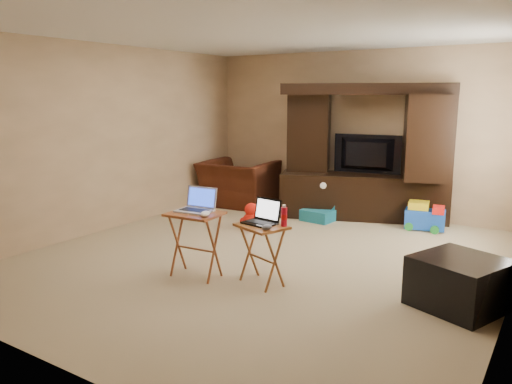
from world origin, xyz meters
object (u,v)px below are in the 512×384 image
Objects in this scene: television at (366,154)px; recliner at (239,184)px; tray_table_right at (262,255)px; mouse_left at (205,214)px; entertainment_center at (364,152)px; laptop_right at (259,212)px; child_rocker at (320,201)px; tray_table_left at (195,245)px; laptop_left at (194,200)px; water_bottle at (284,217)px; plush_toy at (251,216)px; mouse_right at (267,227)px; push_toy at (425,216)px; ottoman at (460,283)px.

television is 2.18m from recliner.
mouse_left reaches higher than tray_table_right.
laptop_right is (0.11, -3.09, -0.28)m from entertainment_center.
child_rocker is 2.80m from tray_table_left.
water_bottle is (0.91, 0.24, -0.10)m from laptop_left.
plush_toy is (-1.02, -1.58, -0.76)m from television.
entertainment_center is 6.31× the size of plush_toy.
television is 2.89× the size of laptop_left.
mouse_left reaches higher than plush_toy.
water_bottle reaches higher than mouse_right.
laptop_right is 2.30× the size of mouse_left.
push_toy is at bearing 59.78° from tray_table_left.
television is 1.27m from push_toy.
child_rocker is 4.34× the size of mouse_left.
child_rocker is 3.19m from ottoman.
entertainment_center is at bearing 55.79° from plush_toy.
tray_table_right is 4.39× the size of mouse_left.
mouse_right reaches higher than push_toy.
television reaches higher than child_rocker.
tray_table_right is at bearing -158.20° from water_bottle.
laptop_left is at bearing 155.56° from mouse_left.
television reaches higher than recliner.
mouse_left is at bearing -29.62° from laptop_left.
mouse_right is (0.17, -0.14, -0.10)m from laptop_right.
tray_table_right is 0.45m from water_bottle.
child_rocker reaches higher than ottoman.
child_rocker is at bearing 137.79° from ottoman.
push_toy reaches higher than plush_toy.
television is at bearing 84.40° from mouse_left.
child_rocker is at bearing 107.95° from water_bottle.
recliner reaches higher than mouse_right.
water_bottle is (-1.54, -0.39, 0.47)m from ottoman.
entertainment_center is 2.18m from recliner.
entertainment_center is 1.99m from plush_toy.
laptop_right is (-1.78, -0.45, 0.50)m from ottoman.
mouse_left is (0.13, -2.87, 0.40)m from child_rocker.
television is 3.39m from laptop_left.
laptop_right is at bearing -108.09° from entertainment_center.
push_toy is 2.94m from water_bottle.
child_rocker is (-0.47, -0.57, -0.66)m from television.
ottoman is 5.68× the size of mouse_right.
television reaches higher than water_bottle.
push_toy is 3.48m from laptop_left.
television reaches higher than mouse_right.
mouse_right is at bearing -2.78° from laptop_left.
recliner is 3.06m from push_toy.
entertainment_center reaches higher than mouse_left.
television is 3.47m from mouse_left.
laptop_left reaches higher than tray_table_left.
television is at bearing 57.10° from plush_toy.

